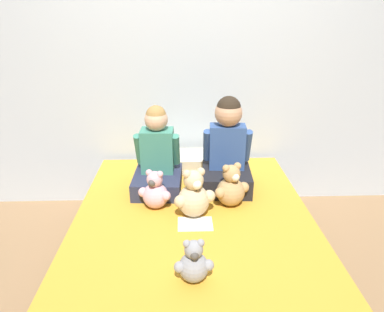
{
  "coord_description": "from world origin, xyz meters",
  "views": [
    {
      "loc": [
        -0.07,
        -1.77,
        1.63
      ],
      "look_at": [
        0.0,
        0.36,
        0.72
      ],
      "focal_mm": 32.0,
      "sensor_mm": 36.0,
      "label": 1
    }
  ],
  "objects_px": {
    "bed": "(194,250)",
    "teddy_bear_held_by_right_child": "(231,188)",
    "child_on_left": "(157,159)",
    "teddy_bear_held_by_left_child": "(155,192)",
    "pillow_at_headboard": "(190,161)",
    "sign_card": "(195,224)",
    "child_on_right": "(227,152)",
    "teddy_bear_at_foot_of_bed": "(194,263)",
    "teddy_bear_between_children": "(194,196)"
  },
  "relations": [
    {
      "from": "child_on_right",
      "to": "teddy_bear_at_foot_of_bed",
      "type": "xyz_separation_m",
      "value": [
        -0.27,
        -0.93,
        -0.18
      ]
    },
    {
      "from": "child_on_right",
      "to": "teddy_bear_at_foot_of_bed",
      "type": "height_order",
      "value": "child_on_right"
    },
    {
      "from": "teddy_bear_between_children",
      "to": "child_on_left",
      "type": "bearing_deg",
      "value": 105.18
    },
    {
      "from": "teddy_bear_held_by_right_child",
      "to": "teddy_bear_between_children",
      "type": "relative_size",
      "value": 0.93
    },
    {
      "from": "bed",
      "to": "teddy_bear_held_by_right_child",
      "type": "height_order",
      "value": "teddy_bear_held_by_right_child"
    },
    {
      "from": "child_on_left",
      "to": "teddy_bear_at_foot_of_bed",
      "type": "height_order",
      "value": "child_on_left"
    },
    {
      "from": "child_on_right",
      "to": "teddy_bear_held_by_left_child",
      "type": "distance_m",
      "value": 0.59
    },
    {
      "from": "child_on_left",
      "to": "teddy_bear_held_by_left_child",
      "type": "height_order",
      "value": "child_on_left"
    },
    {
      "from": "bed",
      "to": "sign_card",
      "type": "bearing_deg",
      "value": -78.35
    },
    {
      "from": "bed",
      "to": "teddy_bear_held_by_left_child",
      "type": "bearing_deg",
      "value": 144.48
    },
    {
      "from": "bed",
      "to": "child_on_right",
      "type": "bearing_deg",
      "value": 60.63
    },
    {
      "from": "bed",
      "to": "pillow_at_headboard",
      "type": "xyz_separation_m",
      "value": [
        0.0,
        0.79,
        0.28
      ]
    },
    {
      "from": "pillow_at_headboard",
      "to": "teddy_bear_at_foot_of_bed",
      "type": "bearing_deg",
      "value": -90.9
    },
    {
      "from": "teddy_bear_held_by_right_child",
      "to": "pillow_at_headboard",
      "type": "xyz_separation_m",
      "value": [
        -0.25,
        0.6,
        -0.07
      ]
    },
    {
      "from": "bed",
      "to": "teddy_bear_held_by_right_child",
      "type": "distance_m",
      "value": 0.47
    },
    {
      "from": "teddy_bear_held_by_right_child",
      "to": "teddy_bear_between_children",
      "type": "bearing_deg",
      "value": -177.45
    },
    {
      "from": "child_on_right",
      "to": "teddy_bear_between_children",
      "type": "height_order",
      "value": "child_on_right"
    },
    {
      "from": "child_on_left",
      "to": "pillow_at_headboard",
      "type": "xyz_separation_m",
      "value": [
        0.24,
        0.34,
        -0.17
      ]
    },
    {
      "from": "bed",
      "to": "teddy_bear_at_foot_of_bed",
      "type": "relative_size",
      "value": 8.49
    },
    {
      "from": "child_on_right",
      "to": "sign_card",
      "type": "distance_m",
      "value": 0.6
    },
    {
      "from": "teddy_bear_between_children",
      "to": "teddy_bear_at_foot_of_bed",
      "type": "height_order",
      "value": "teddy_bear_between_children"
    },
    {
      "from": "child_on_left",
      "to": "teddy_bear_between_children",
      "type": "bearing_deg",
      "value": -53.76
    },
    {
      "from": "pillow_at_headboard",
      "to": "sign_card",
      "type": "distance_m",
      "value": 0.82
    },
    {
      "from": "teddy_bear_between_children",
      "to": "teddy_bear_at_foot_of_bed",
      "type": "bearing_deg",
      "value": -110.52
    },
    {
      "from": "teddy_bear_held_by_right_child",
      "to": "teddy_bear_at_foot_of_bed",
      "type": "bearing_deg",
      "value": -134.32
    },
    {
      "from": "bed",
      "to": "pillow_at_headboard",
      "type": "height_order",
      "value": "pillow_at_headboard"
    },
    {
      "from": "teddy_bear_held_by_left_child",
      "to": "child_on_right",
      "type": "bearing_deg",
      "value": 48.08
    },
    {
      "from": "teddy_bear_between_children",
      "to": "pillow_at_headboard",
      "type": "distance_m",
      "value": 0.72
    },
    {
      "from": "bed",
      "to": "pillow_at_headboard",
      "type": "relative_size",
      "value": 3.28
    },
    {
      "from": "child_on_left",
      "to": "sign_card",
      "type": "distance_m",
      "value": 0.58
    },
    {
      "from": "bed",
      "to": "sign_card",
      "type": "distance_m",
      "value": 0.23
    },
    {
      "from": "pillow_at_headboard",
      "to": "bed",
      "type": "bearing_deg",
      "value": -90.0
    },
    {
      "from": "teddy_bear_at_foot_of_bed",
      "to": "sign_card",
      "type": "xyz_separation_m",
      "value": [
        0.03,
        0.46,
        -0.09
      ]
    },
    {
      "from": "bed",
      "to": "teddy_bear_held_by_left_child",
      "type": "relative_size",
      "value": 7.28
    },
    {
      "from": "child_on_left",
      "to": "teddy_bear_between_children",
      "type": "relative_size",
      "value": 1.9
    },
    {
      "from": "teddy_bear_at_foot_of_bed",
      "to": "child_on_right",
      "type": "bearing_deg",
      "value": 70.24
    },
    {
      "from": "child_on_left",
      "to": "child_on_right",
      "type": "distance_m",
      "value": 0.49
    },
    {
      "from": "teddy_bear_held_by_right_child",
      "to": "pillow_at_headboard",
      "type": "height_order",
      "value": "teddy_bear_held_by_right_child"
    },
    {
      "from": "child_on_right",
      "to": "teddy_bear_between_children",
      "type": "bearing_deg",
      "value": -119.93
    },
    {
      "from": "child_on_left",
      "to": "child_on_right",
      "type": "relative_size",
      "value": 0.91
    },
    {
      "from": "child_on_left",
      "to": "teddy_bear_held_by_left_child",
      "type": "bearing_deg",
      "value": -87.61
    },
    {
      "from": "bed",
      "to": "teddy_bear_between_children",
      "type": "bearing_deg",
      "value": 87.77
    },
    {
      "from": "bed",
      "to": "teddy_bear_between_children",
      "type": "height_order",
      "value": "teddy_bear_between_children"
    },
    {
      "from": "teddy_bear_between_children",
      "to": "teddy_bear_at_foot_of_bed",
      "type": "xyz_separation_m",
      "value": [
        -0.02,
        -0.56,
        -0.04
      ]
    },
    {
      "from": "child_on_right",
      "to": "teddy_bear_held_by_right_child",
      "type": "bearing_deg",
      "value": -86.47
    },
    {
      "from": "teddy_bear_held_by_left_child",
      "to": "teddy_bear_between_children",
      "type": "relative_size",
      "value": 0.83
    },
    {
      "from": "sign_card",
      "to": "teddy_bear_held_by_left_child",
      "type": "bearing_deg",
      "value": 140.62
    },
    {
      "from": "child_on_left",
      "to": "teddy_bear_held_by_right_child",
      "type": "relative_size",
      "value": 2.04
    },
    {
      "from": "teddy_bear_between_children",
      "to": "pillow_at_headboard",
      "type": "bearing_deg",
      "value": 72.04
    },
    {
      "from": "teddy_bear_between_children",
      "to": "child_on_right",
      "type": "bearing_deg",
      "value": 38.08
    }
  ]
}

